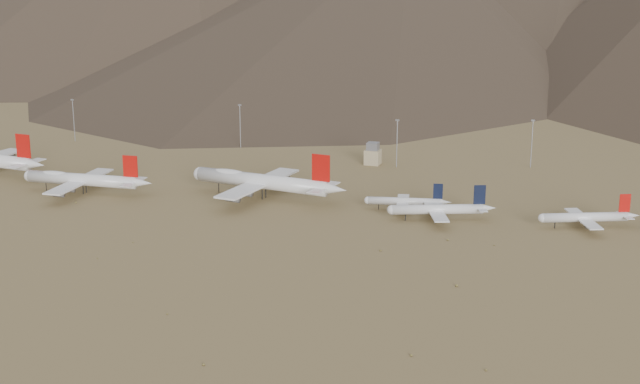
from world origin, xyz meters
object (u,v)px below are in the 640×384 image
(narrowbody_a, at_px, (406,202))
(narrowbody_b, at_px, (440,209))
(widebody_east, at_px, (262,181))
(control_tower, at_px, (373,155))
(widebody_centre, at_px, (82,179))

(narrowbody_a, distance_m, narrowbody_b, 20.11)
(widebody_east, xyz_separation_m, narrowbody_a, (68.10, 0.12, -4.07))
(narrowbody_b, bearing_deg, narrowbody_a, 127.57)
(narrowbody_b, bearing_deg, control_tower, 99.74)
(narrowbody_a, height_order, narrowbody_b, narrowbody_b)
(widebody_centre, distance_m, widebody_east, 85.89)
(widebody_centre, bearing_deg, widebody_east, 8.85)
(widebody_east, height_order, narrowbody_b, widebody_east)
(control_tower, bearing_deg, widebody_centre, -139.02)
(narrowbody_b, bearing_deg, widebody_east, 152.93)
(narrowbody_a, height_order, control_tower, narrowbody_a)
(narrowbody_a, relative_size, control_tower, 3.17)
(widebody_east, distance_m, control_tower, 89.02)
(narrowbody_b, height_order, control_tower, narrowbody_b)
(widebody_east, distance_m, narrowbody_b, 85.77)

